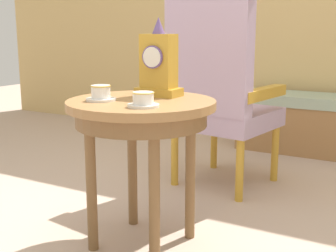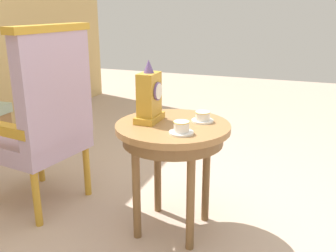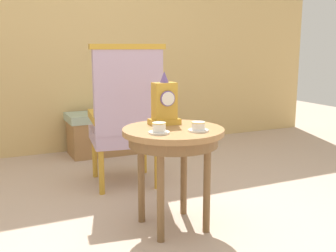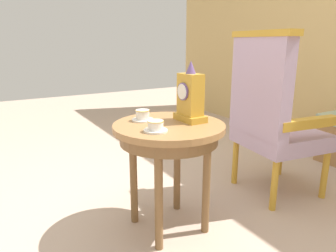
{
  "view_description": "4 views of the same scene",
  "coord_description": "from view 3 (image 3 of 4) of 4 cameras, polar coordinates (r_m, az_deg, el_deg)",
  "views": [
    {
      "loc": [
        1.06,
        -1.54,
        0.92
      ],
      "look_at": [
        0.09,
        0.18,
        0.5
      ],
      "focal_mm": 48.98,
      "sensor_mm": 36.0,
      "label": 1
    },
    {
      "loc": [
        -1.78,
        -0.62,
        1.24
      ],
      "look_at": [
        -0.02,
        0.04,
        0.64
      ],
      "focal_mm": 40.79,
      "sensor_mm": 36.0,
      "label": 2
    },
    {
      "loc": [
        -1.0,
        -2.14,
        1.13
      ],
      "look_at": [
        0.07,
        0.14,
        0.63
      ],
      "focal_mm": 43.57,
      "sensor_mm": 36.0,
      "label": 3
    },
    {
      "loc": [
        1.47,
        -0.82,
        1.07
      ],
      "look_at": [
        0.0,
        0.06,
        0.61
      ],
      "focal_mm": 33.48,
      "sensor_mm": 36.0,
      "label": 4
    }
  ],
  "objects": [
    {
      "name": "window_bench",
      "position": [
        4.37,
        -7.74,
        -0.83
      ],
      "size": [
        0.94,
        0.4,
        0.44
      ],
      "color": "#9EB299",
      "rests_on": "ground"
    },
    {
      "name": "teacup_left",
      "position": [
        2.32,
        -1.26,
        -0.34
      ],
      "size": [
        0.12,
        0.12,
        0.06
      ],
      "color": "white",
      "rests_on": "side_table"
    },
    {
      "name": "teacup_right",
      "position": [
        2.38,
        4.27,
        -0.12
      ],
      "size": [
        0.12,
        0.12,
        0.06
      ],
      "color": "white",
      "rests_on": "side_table"
    },
    {
      "name": "armchair",
      "position": [
        3.22,
        -5.91,
        1.58
      ],
      "size": [
        0.61,
        0.6,
        1.14
      ],
      "color": "#B299B7",
      "rests_on": "ground"
    },
    {
      "name": "side_table",
      "position": [
        2.48,
        0.73,
        -2.23
      ],
      "size": [
        0.62,
        0.62,
        0.64
      ],
      "color": "#9E7042",
      "rests_on": "ground"
    },
    {
      "name": "wall_back",
      "position": [
        4.51,
        -12.56,
        14.41
      ],
      "size": [
        6.0,
        0.1,
        2.8
      ],
      "primitive_type": "cube",
      "color": "tan",
      "rests_on": "ground"
    },
    {
      "name": "mantel_clock",
      "position": [
        2.56,
        -0.5,
        3.19
      ],
      "size": [
        0.19,
        0.11,
        0.34
      ],
      "color": "gold",
      "rests_on": "side_table"
    },
    {
      "name": "ground_plane",
      "position": [
        2.62,
        0.0,
        -14.32
      ],
      "size": [
        10.0,
        10.0,
        0.0
      ],
      "primitive_type": "plane",
      "color": "#BCA38E"
    }
  ]
}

